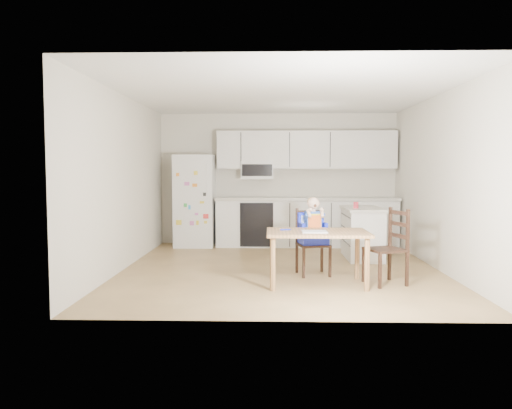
{
  "coord_description": "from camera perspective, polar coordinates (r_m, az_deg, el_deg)",
  "views": [
    {
      "loc": [
        -0.16,
        -7.11,
        1.43
      ],
      "look_at": [
        -0.34,
        -0.37,
        0.96
      ],
      "focal_mm": 35.0,
      "sensor_mm": 36.0,
      "label": 1
    }
  ],
  "objects": [
    {
      "name": "room",
      "position": [
        7.6,
        2.75,
        2.64
      ],
      "size": [
        4.52,
        5.01,
        2.51
      ],
      "color": "olive",
      "rests_on": "ground"
    },
    {
      "name": "refrigerator",
      "position": [
        9.39,
        -6.97,
        0.43
      ],
      "size": [
        0.72,
        0.7,
        1.7
      ],
      "primitive_type": "cube",
      "color": "silver",
      "rests_on": "ground"
    },
    {
      "name": "kitchen_run",
      "position": [
        9.39,
        5.58,
        0.61
      ],
      "size": [
        3.37,
        0.62,
        2.15
      ],
      "color": "silver",
      "rests_on": "ground"
    },
    {
      "name": "kitchen_island",
      "position": [
        8.23,
        12.05,
        -3.16
      ],
      "size": [
        0.58,
        1.12,
        0.82
      ],
      "color": "silver",
      "rests_on": "ground"
    },
    {
      "name": "red_cup",
      "position": [
        7.98,
        11.35,
        -0.07
      ],
      "size": [
        0.08,
        0.08,
        0.1
      ],
      "primitive_type": "cylinder",
      "color": "#C12A39",
      "rests_on": "kitchen_island"
    },
    {
      "name": "dining_table",
      "position": [
        6.23,
        7.02,
        -3.87
      ],
      "size": [
        1.25,
        0.8,
        0.67
      ],
      "color": "brown",
      "rests_on": "ground"
    },
    {
      "name": "napkin",
      "position": [
        6.13,
        6.69,
        -3.1
      ],
      "size": [
        0.3,
        0.26,
        0.01
      ],
      "primitive_type": "cube",
      "color": "#AFAFB4",
      "rests_on": "dining_table"
    },
    {
      "name": "toddler_spoon",
      "position": [
        6.28,
        3.3,
        -2.88
      ],
      "size": [
        0.12,
        0.06,
        0.02
      ],
      "primitive_type": "cylinder",
      "rotation": [
        0.0,
        1.57,
        0.35
      ],
      "color": "#1624CC",
      "rests_on": "dining_table"
    },
    {
      "name": "chair_booster",
      "position": [
        6.83,
        6.46,
        -2.66
      ],
      "size": [
        0.47,
        0.47,
        1.06
      ],
      "rotation": [
        0.0,
        0.0,
        0.2
      ],
      "color": "black",
      "rests_on": "ground"
    },
    {
      "name": "chair_side",
      "position": [
        6.47,
        15.28,
        -4.07
      ],
      "size": [
        0.54,
        0.54,
        0.95
      ],
      "rotation": [
        0.0,
        0.0,
        -1.23
      ],
      "color": "black",
      "rests_on": "ground"
    }
  ]
}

